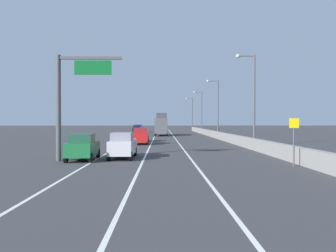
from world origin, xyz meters
TOP-DOWN VIEW (x-y plane):
  - ground_plane at (0.00, 64.00)m, footprint 320.00×320.00m
  - lane_stripe_left at (-5.50, 55.00)m, footprint 0.16×130.00m
  - lane_stripe_center at (-2.00, 55.00)m, footprint 0.16×130.00m
  - lane_stripe_right at (1.50, 55.00)m, footprint 0.16×130.00m
  - jersey_barrier_right at (8.44, 40.00)m, footprint 0.60×120.00m
  - overhead_sign_gantry at (-7.26, 22.40)m, footprint 4.68×0.36m
  - speed_advisory_sign at (7.54, 19.07)m, footprint 0.60×0.11m
  - lamp_post_right_second at (9.16, 35.50)m, footprint 2.14×0.44m
  - lamp_post_right_third at (9.00, 59.21)m, footprint 2.14×0.44m
  - lamp_post_right_fourth at (8.84, 82.91)m, footprint 2.14×0.44m
  - lamp_post_right_fifth at (8.60, 106.61)m, footprint 2.14×0.44m
  - car_green_0 at (-6.37, 22.79)m, footprint 1.90×4.02m
  - car_red_1 at (-3.27, 40.20)m, footprint 1.95×4.29m
  - car_yellow_2 at (-3.54, 46.14)m, footprint 1.95×4.13m
  - car_black_3 at (-6.48, 79.70)m, footprint 1.95×4.62m
  - car_silver_4 at (-3.64, 24.13)m, footprint 1.83×4.63m
  - car_blue_5 at (-6.77, 89.16)m, footprint 1.99×4.22m
  - box_truck at (-0.73, 66.04)m, footprint 2.62×8.56m

SIDE VIEW (x-z plane):
  - ground_plane at x=0.00m, z-range 0.00..0.00m
  - lane_stripe_left at x=-5.50m, z-range 0.00..0.00m
  - lane_stripe_center at x=-2.00m, z-range 0.00..0.00m
  - lane_stripe_right at x=1.50m, z-range 0.00..0.00m
  - jersey_barrier_right at x=8.44m, z-range 0.00..1.10m
  - car_black_3 at x=-6.48m, z-range 0.00..1.88m
  - car_yellow_2 at x=-3.54m, z-range 0.00..1.89m
  - car_green_0 at x=-6.37m, z-range 0.00..1.91m
  - car_blue_5 at x=-6.77m, z-range 0.00..1.94m
  - car_silver_4 at x=-3.64m, z-range 0.00..1.97m
  - car_red_1 at x=-3.27m, z-range 0.00..2.01m
  - speed_advisory_sign at x=7.54m, z-range 0.26..3.26m
  - box_truck at x=-0.73m, z-range -0.18..4.29m
  - overhead_sign_gantry at x=-7.26m, z-range 0.98..8.48m
  - lamp_post_right_second at x=9.16m, z-range 0.75..10.88m
  - lamp_post_right_third at x=9.00m, z-range 0.75..10.88m
  - lamp_post_right_fourth at x=8.84m, z-range 0.75..10.88m
  - lamp_post_right_fifth at x=8.60m, z-range 0.75..10.88m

